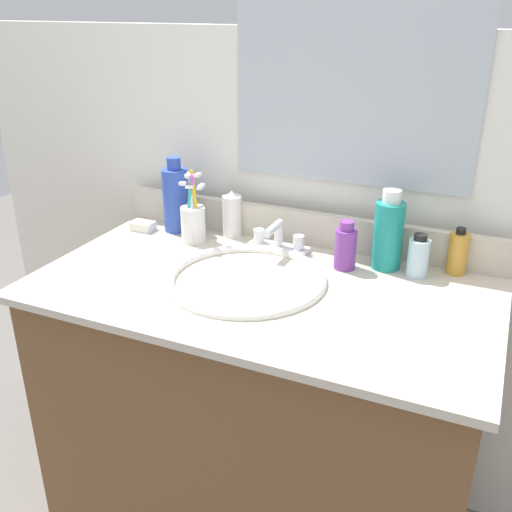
{
  "coord_description": "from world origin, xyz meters",
  "views": [
    {
      "loc": [
        0.47,
        -1.08,
        1.35
      ],
      "look_at": [
        -0.01,
        0.0,
        0.83
      ],
      "focal_mm": 40.79,
      "sensor_mm": 36.0,
      "label": 1
    }
  ],
  "objects_px": {
    "bottle_lotion_white": "(232,215)",
    "soap_bar": "(143,226)",
    "bottle_gel_clear": "(418,257)",
    "bottle_shampoo_blue": "(176,198)",
    "bottle_mouthwash_teal": "(388,233)",
    "cup_white_ceramic": "(193,221)",
    "bottle_oil_amber": "(458,253)",
    "bottle_cream_purple": "(345,247)",
    "faucet": "(278,241)"
  },
  "relations": [
    {
      "from": "bottle_lotion_white",
      "to": "soap_bar",
      "type": "bearing_deg",
      "value": -164.82
    },
    {
      "from": "bottle_gel_clear",
      "to": "bottle_shampoo_blue",
      "type": "relative_size",
      "value": 0.5
    },
    {
      "from": "bottle_mouthwash_teal",
      "to": "cup_white_ceramic",
      "type": "bearing_deg",
      "value": -175.25
    },
    {
      "from": "bottle_mouthwash_teal",
      "to": "bottle_shampoo_blue",
      "type": "relative_size",
      "value": 0.94
    },
    {
      "from": "bottle_mouthwash_teal",
      "to": "bottle_lotion_white",
      "type": "relative_size",
      "value": 1.52
    },
    {
      "from": "bottle_gel_clear",
      "to": "soap_bar",
      "type": "xyz_separation_m",
      "value": [
        -0.75,
        -0.01,
        -0.04
      ]
    },
    {
      "from": "bottle_oil_amber",
      "to": "cup_white_ceramic",
      "type": "xyz_separation_m",
      "value": [
        -0.66,
        -0.08,
        0.0
      ]
    },
    {
      "from": "bottle_lotion_white",
      "to": "soap_bar",
      "type": "xyz_separation_m",
      "value": [
        -0.25,
        -0.07,
        -0.05
      ]
    },
    {
      "from": "bottle_cream_purple",
      "to": "bottle_mouthwash_teal",
      "type": "bearing_deg",
      "value": 26.54
    },
    {
      "from": "bottle_lotion_white",
      "to": "bottle_mouthwash_teal",
      "type": "bearing_deg",
      "value": -4.83
    },
    {
      "from": "bottle_cream_purple",
      "to": "bottle_mouthwash_teal",
      "type": "height_order",
      "value": "bottle_mouthwash_teal"
    },
    {
      "from": "bottle_cream_purple",
      "to": "soap_bar",
      "type": "relative_size",
      "value": 1.87
    },
    {
      "from": "faucet",
      "to": "soap_bar",
      "type": "relative_size",
      "value": 2.5
    },
    {
      "from": "bottle_cream_purple",
      "to": "soap_bar",
      "type": "bearing_deg",
      "value": 178.66
    },
    {
      "from": "bottle_oil_amber",
      "to": "soap_bar",
      "type": "height_order",
      "value": "bottle_oil_amber"
    },
    {
      "from": "bottle_mouthwash_teal",
      "to": "soap_bar",
      "type": "bearing_deg",
      "value": -177.39
    },
    {
      "from": "soap_bar",
      "to": "cup_white_ceramic",
      "type": "bearing_deg",
      "value": -3.72
    },
    {
      "from": "faucet",
      "to": "cup_white_ceramic",
      "type": "bearing_deg",
      "value": -172.64
    },
    {
      "from": "faucet",
      "to": "bottle_oil_amber",
      "type": "distance_m",
      "value": 0.44
    },
    {
      "from": "bottle_cream_purple",
      "to": "bottle_shampoo_blue",
      "type": "relative_size",
      "value": 0.58
    },
    {
      "from": "bottle_mouthwash_teal",
      "to": "soap_bar",
      "type": "xyz_separation_m",
      "value": [
        -0.68,
        -0.03,
        -0.08
      ]
    },
    {
      "from": "bottle_cream_purple",
      "to": "bottle_lotion_white",
      "type": "distance_m",
      "value": 0.35
    },
    {
      "from": "bottle_lotion_white",
      "to": "cup_white_ceramic",
      "type": "relative_size",
      "value": 0.66
    },
    {
      "from": "bottle_shampoo_blue",
      "to": "soap_bar",
      "type": "distance_m",
      "value": 0.13
    },
    {
      "from": "bottle_cream_purple",
      "to": "bottle_oil_amber",
      "type": "height_order",
      "value": "bottle_cream_purple"
    },
    {
      "from": "bottle_oil_amber",
      "to": "cup_white_ceramic",
      "type": "distance_m",
      "value": 0.67
    },
    {
      "from": "cup_white_ceramic",
      "to": "soap_bar",
      "type": "relative_size",
      "value": 3.06
    },
    {
      "from": "bottle_lotion_white",
      "to": "soap_bar",
      "type": "distance_m",
      "value": 0.26
    },
    {
      "from": "faucet",
      "to": "bottle_mouthwash_teal",
      "type": "distance_m",
      "value": 0.28
    },
    {
      "from": "bottle_cream_purple",
      "to": "bottle_mouthwash_teal",
      "type": "relative_size",
      "value": 0.62
    },
    {
      "from": "bottle_gel_clear",
      "to": "bottle_shampoo_blue",
      "type": "distance_m",
      "value": 0.67
    },
    {
      "from": "bottle_mouthwash_teal",
      "to": "soap_bar",
      "type": "height_order",
      "value": "bottle_mouthwash_teal"
    },
    {
      "from": "bottle_shampoo_blue",
      "to": "bottle_lotion_white",
      "type": "bearing_deg",
      "value": 9.55
    },
    {
      "from": "bottle_mouthwash_teal",
      "to": "bottle_oil_amber",
      "type": "relative_size",
      "value": 1.71
    },
    {
      "from": "bottle_lotion_white",
      "to": "bottle_shampoo_blue",
      "type": "xyz_separation_m",
      "value": [
        -0.16,
        -0.03,
        0.03
      ]
    },
    {
      "from": "bottle_oil_amber",
      "to": "soap_bar",
      "type": "xyz_separation_m",
      "value": [
        -0.84,
        -0.07,
        -0.04
      ]
    },
    {
      "from": "soap_bar",
      "to": "bottle_lotion_white",
      "type": "bearing_deg",
      "value": 15.18
    },
    {
      "from": "bottle_cream_purple",
      "to": "bottle_oil_amber",
      "type": "distance_m",
      "value": 0.26
    },
    {
      "from": "bottle_gel_clear",
      "to": "soap_bar",
      "type": "distance_m",
      "value": 0.76
    },
    {
      "from": "bottle_gel_clear",
      "to": "bottle_lotion_white",
      "type": "xyz_separation_m",
      "value": [
        -0.51,
        0.05,
        0.01
      ]
    },
    {
      "from": "bottle_shampoo_blue",
      "to": "bottle_oil_amber",
      "type": "bearing_deg",
      "value": 1.95
    },
    {
      "from": "bottle_shampoo_blue",
      "to": "bottle_oil_amber",
      "type": "distance_m",
      "value": 0.75
    },
    {
      "from": "cup_white_ceramic",
      "to": "soap_bar",
      "type": "height_order",
      "value": "cup_white_ceramic"
    },
    {
      "from": "bottle_gel_clear",
      "to": "bottle_oil_amber",
      "type": "height_order",
      "value": "bottle_oil_amber"
    },
    {
      "from": "bottle_gel_clear",
      "to": "soap_bar",
      "type": "relative_size",
      "value": 1.63
    },
    {
      "from": "bottle_gel_clear",
      "to": "cup_white_ceramic",
      "type": "bearing_deg",
      "value": -177.7
    },
    {
      "from": "bottle_lotion_white",
      "to": "bottle_shampoo_blue",
      "type": "distance_m",
      "value": 0.17
    },
    {
      "from": "faucet",
      "to": "bottle_shampoo_blue",
      "type": "xyz_separation_m",
      "value": [
        -0.31,
        0.02,
        0.06
      ]
    },
    {
      "from": "bottle_shampoo_blue",
      "to": "bottle_oil_amber",
      "type": "height_order",
      "value": "bottle_shampoo_blue"
    },
    {
      "from": "faucet",
      "to": "bottle_cream_purple",
      "type": "xyz_separation_m",
      "value": [
        0.19,
        -0.03,
        0.03
      ]
    }
  ]
}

